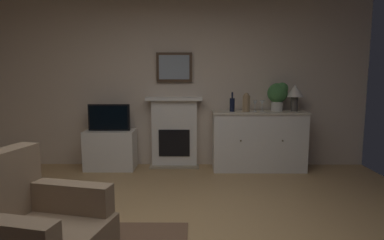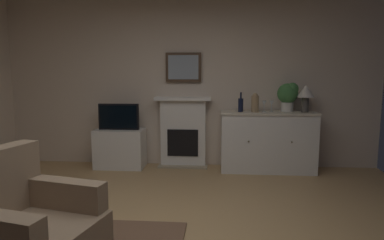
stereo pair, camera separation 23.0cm
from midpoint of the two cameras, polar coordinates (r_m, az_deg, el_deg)
wall_rear at (r=5.25m, az=0.56°, el=7.13°), size 5.91×0.06×2.76m
fireplace_unit at (r=5.20m, az=-0.25°, el=-2.07°), size 0.87×0.30×1.10m
framed_picture at (r=5.17m, az=-0.22°, el=9.09°), size 0.55×0.04×0.45m
sideboard_cabinet at (r=5.10m, az=14.19°, el=-3.63°), size 1.41×0.49×0.90m
table_lamp at (r=5.13m, az=20.25°, el=4.38°), size 0.26×0.26×0.40m
wine_bottle at (r=4.94m, az=9.73°, el=2.63°), size 0.08×0.08×0.29m
wine_glass_left at (r=5.00m, az=13.65°, el=2.75°), size 0.07×0.07×0.16m
wine_glass_center at (r=5.04m, az=14.85°, el=2.74°), size 0.07×0.07×0.16m
vase_decorative at (r=4.94m, az=12.15°, el=2.94°), size 0.11×0.11×0.28m
tv_cabinet at (r=5.26m, az=-11.07°, el=-4.84°), size 0.75×0.42×0.60m
tv_set at (r=5.16m, az=-11.29°, el=0.55°), size 0.62×0.07×0.40m
potted_plant_small at (r=5.11m, az=17.52°, el=4.23°), size 0.30×0.30×0.43m
armchair at (r=2.62m, az=-24.64°, el=-16.71°), size 0.96×0.92×0.92m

